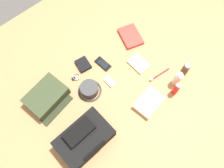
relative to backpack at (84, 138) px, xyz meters
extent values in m
cube|color=#B77E4E|center=(-0.39, -0.17, -0.08)|extent=(2.64, 2.02, 0.02)
cube|color=black|center=(0.00, 0.00, 0.00)|extent=(0.35, 0.23, 0.12)
cube|color=black|center=(0.00, -0.04, 0.07)|extent=(0.19, 0.10, 0.03)
cylinder|color=black|center=(0.00, 0.11, 0.07)|extent=(0.15, 0.02, 0.02)
cube|color=#384228|center=(0.01, -0.40, -0.02)|extent=(0.30, 0.24, 0.08)
cube|color=#2C3520|center=(0.01, -0.29, -0.06)|extent=(0.27, 0.11, 0.01)
cylinder|color=#404040|center=(-0.24, -0.25, -0.02)|extent=(0.13, 0.13, 0.06)
torus|color=#404040|center=(-0.24, -0.25, -0.06)|extent=(0.17, 0.17, 0.01)
cylinder|color=#473319|center=(-0.85, 0.11, -0.01)|extent=(0.05, 0.05, 0.10)
cylinder|color=silver|center=(-0.85, 0.11, 0.05)|extent=(0.04, 0.04, 0.01)
cylinder|color=white|center=(-0.75, 0.12, 0.00)|extent=(0.05, 0.05, 0.12)
cylinder|color=silver|center=(-0.75, 0.12, 0.07)|extent=(0.04, 0.04, 0.01)
cylinder|color=red|center=(-0.69, 0.16, -0.01)|extent=(0.04, 0.04, 0.11)
cylinder|color=silver|center=(-0.69, 0.16, 0.06)|extent=(0.03, 0.03, 0.01)
cube|color=red|center=(-0.78, -0.39, -0.05)|extent=(0.20, 0.24, 0.02)
cube|color=white|center=(-0.78, -0.39, -0.05)|extent=(0.19, 0.23, 0.02)
cube|color=black|center=(-0.46, -0.35, -0.06)|extent=(0.07, 0.13, 0.01)
cube|color=black|center=(-0.46, -0.35, -0.05)|extent=(0.05, 0.09, 0.00)
cube|color=#B7B7BC|center=(-0.40, -0.20, -0.06)|extent=(0.06, 0.09, 0.01)
cylinder|color=silver|center=(-0.40, -0.22, -0.05)|extent=(0.03, 0.03, 0.00)
torus|color=#99999E|center=(-0.24, -0.40, -0.06)|extent=(0.06, 0.06, 0.01)
cylinder|color=black|center=(-0.21, -0.40, -0.06)|extent=(0.03, 0.03, 0.01)
cylinder|color=red|center=(-0.71, 0.00, -0.06)|extent=(0.18, 0.04, 0.01)
cube|color=white|center=(-0.63, -0.01, -0.05)|extent=(0.02, 0.01, 0.01)
cube|color=black|center=(-0.34, -0.44, -0.05)|extent=(0.11, 0.12, 0.02)
cube|color=beige|center=(-0.66, -0.16, -0.06)|extent=(0.11, 0.15, 0.02)
cube|color=beige|center=(-0.49, 0.10, -0.05)|extent=(0.22, 0.17, 0.04)
camera|label=1|loc=(0.03, 0.29, 1.41)|focal=35.39mm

